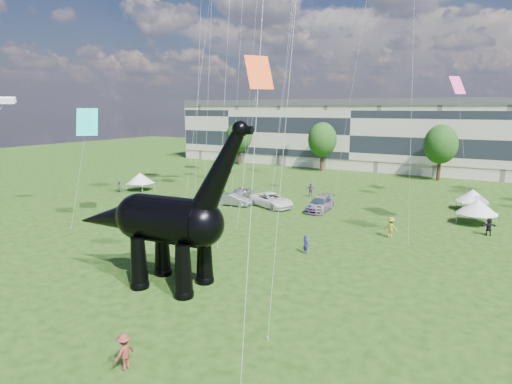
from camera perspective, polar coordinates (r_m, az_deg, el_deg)
The scene contains 14 objects.
ground at distance 29.00m, azimuth -9.59°, elevation -12.27°, with size 220.00×220.00×0.00m, color #16330C.
terrace_row at distance 86.16m, azimuth 13.59°, elevation 7.22°, with size 78.00×11.00×12.00m, color beige.
tree_far_left at distance 87.33m, azimuth -2.27°, elevation 7.76°, with size 5.20×5.20×9.44m.
tree_mid_left at distance 79.01m, azimuth 8.84°, elevation 7.28°, with size 5.20×5.20×9.44m.
tree_mid_right at distance 73.92m, azimuth 23.45°, elevation 6.24°, with size 5.20×5.20×9.44m.
dinosaur_sculpture at distance 28.26m, azimuth -12.31°, elevation -3.93°, with size 13.73×4.14×11.18m.
car_silver at distance 54.82m, azimuth -2.16°, elevation -0.15°, with size 1.68×4.18×1.42m, color silver.
car_grey at distance 50.98m, azimuth -3.04°, elevation -1.04°, with size 1.48×4.25×1.40m, color gray.
car_white at distance 50.13m, azimuth 2.02°, elevation -1.09°, with size 2.75×5.97×1.66m, color white.
car_dark at distance 48.84m, azimuth 8.52°, elevation -1.60°, with size 2.17×5.33×1.55m, color #595960.
gazebo_near at distance 47.80m, azimuth 27.45°, elevation -1.73°, with size 4.65×4.65×2.61m.
gazebo_far at distance 54.18m, azimuth 26.93°, elevation -0.43°, with size 4.43×4.43×2.43m.
gazebo_left at distance 62.06m, azimuth -15.17°, elevation 1.81°, with size 4.06×4.06×2.55m.
visitors at distance 42.30m, azimuth 5.58°, elevation -3.39°, with size 54.55×43.96×1.89m.
Camera 1 is at (17.46, -20.13, 11.45)m, focal length 30.00 mm.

